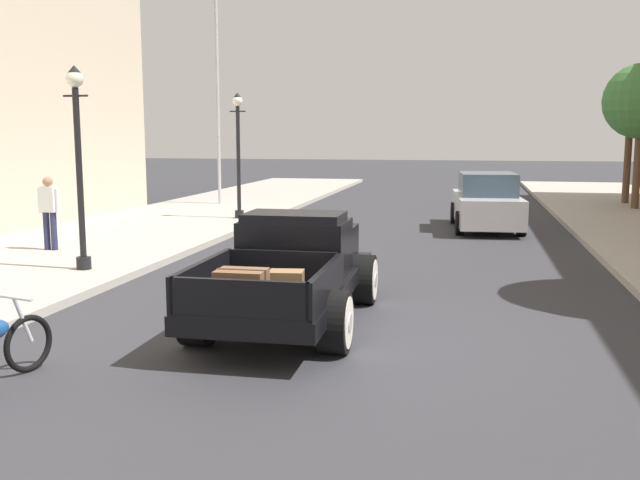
# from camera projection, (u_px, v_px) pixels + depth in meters

# --- Properties ---
(ground_plane) EXTENTS (140.00, 140.00, 0.00)m
(ground_plane) POSITION_uv_depth(u_px,v_px,m) (339.00, 334.00, 9.69)
(ground_plane) COLOR #333338
(hotrod_truck_black) EXTENTS (2.24, 4.96, 1.58)m
(hotrod_truck_black) POSITION_uv_depth(u_px,v_px,m) (294.00, 268.00, 10.45)
(hotrod_truck_black) COLOR black
(hotrod_truck_black) RESTS_ON ground
(car_background_silver) EXTENTS (2.12, 4.42, 1.65)m
(car_background_silver) POSITION_uv_depth(u_px,v_px,m) (486.00, 203.00, 20.35)
(car_background_silver) COLOR #B7B7BC
(car_background_silver) RESTS_ON ground
(pedestrian_sidewalk_left) EXTENTS (0.53, 0.22, 1.65)m
(pedestrian_sidewalk_left) POSITION_uv_depth(u_px,v_px,m) (49.00, 209.00, 15.75)
(pedestrian_sidewalk_left) COLOR #232847
(pedestrian_sidewalk_left) RESTS_ON sidewalk_left
(street_lamp_near) EXTENTS (0.50, 0.32, 3.85)m
(street_lamp_near) POSITION_uv_depth(u_px,v_px,m) (78.00, 153.00, 13.26)
(street_lamp_near) COLOR black
(street_lamp_near) RESTS_ON sidewalk_left
(street_lamp_far) EXTENTS (0.50, 0.32, 3.85)m
(street_lamp_far) POSITION_uv_depth(u_px,v_px,m) (238.00, 146.00, 21.68)
(street_lamp_far) COLOR black
(street_lamp_far) RESTS_ON sidewalk_left
(flagpole) EXTENTS (1.74, 0.16, 9.16)m
(flagpole) POSITION_uv_depth(u_px,v_px,m) (223.00, 51.00, 25.86)
(flagpole) COLOR #B2B2B7
(flagpole) RESTS_ON sidewalk_left
(street_tree_farthest) EXTENTS (2.06, 2.06, 4.74)m
(street_tree_farthest) POSITION_uv_depth(u_px,v_px,m) (631.00, 106.00, 26.41)
(street_tree_farthest) COLOR brown
(street_tree_farthest) RESTS_ON sidewalk_right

